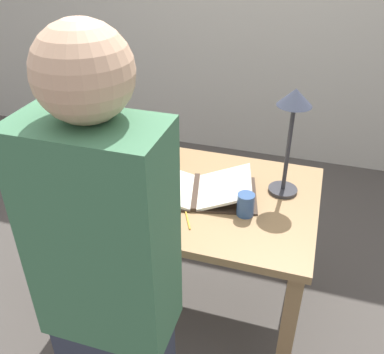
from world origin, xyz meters
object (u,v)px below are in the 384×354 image
Objects in this scene: open_book at (195,189)px; reading_lamp at (293,116)px; book_stack_tall at (116,156)px; book_standing_upright at (151,148)px; coffee_mug at (246,204)px; person_reader at (113,311)px; pencil at (187,216)px.

reading_lamp is (0.37, 0.13, 0.34)m from open_book.
book_standing_upright is at bearing 9.70° from book_stack_tall.
book_stack_tall reaches higher than open_book.
coffee_mug is (0.24, -0.08, 0.02)m from open_book.
reading_lamp reaches higher than coffee_mug.
reading_lamp is at bearing -113.25° from person_reader.
reading_lamp is 4.81× the size of coffee_mug.
coffee_mug reaches higher than open_book.
open_book reaches higher than pencil.
pencil is at bearing -98.36° from open_book.
open_book is at bearing 161.22° from coffee_mug.
coffee_mug is (0.49, -0.19, -0.08)m from book_standing_upright.
book_stack_tall is at bearing -64.66° from person_reader.
open_book is 0.29m from book_standing_upright.
open_book is at bearing -11.04° from book_stack_tall.
reading_lamp is (0.79, 0.05, 0.29)m from book_stack_tall.
person_reader is (-0.03, -0.59, 0.08)m from pencil.
book_standing_upright is at bearing 158.62° from coffee_mug.
reading_lamp reaches higher than book_stack_tall.
reading_lamp is at bearing 6.92° from open_book.
reading_lamp is at bearing 5.88° from book_standing_upright.
book_stack_tall is 0.18m from book_standing_upright.
reading_lamp is 0.59m from pencil.
book_stack_tall is at bearing 155.87° from open_book.
book_stack_tall is (-0.42, 0.08, 0.05)m from open_book.
book_standing_upright reaches higher than pencil.
book_standing_upright reaches higher than book_stack_tall.
open_book is at bearing -91.40° from person_reader.
pencil is (0.43, -0.25, -0.07)m from book_stack_tall.
book_stack_tall is 0.93m from person_reader.
reading_lamp is at bearing 40.70° from pencil.
coffee_mug is at bearing -110.76° from person_reader.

